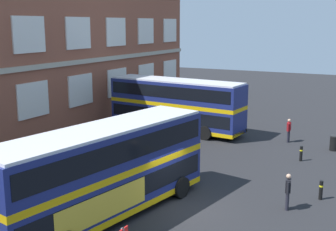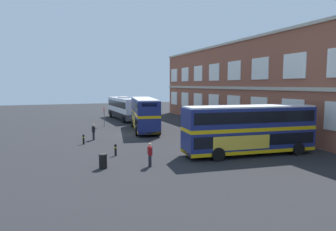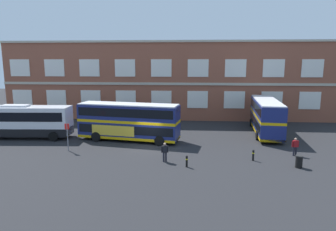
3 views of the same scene
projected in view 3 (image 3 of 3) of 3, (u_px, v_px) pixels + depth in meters
name	position (u px, v px, depth m)	size (l,w,h in m)	color
ground_plane	(151.00, 142.00, 32.63)	(120.00, 120.00, 0.00)	#232326
brick_terminal_building	(180.00, 80.00, 47.13)	(52.30, 8.19, 11.49)	brown
double_decker_near	(129.00, 121.00, 32.83)	(11.28, 4.49, 4.07)	navy
double_decker_middle	(266.00, 116.00, 36.03)	(3.68, 11.20, 4.07)	navy
touring_coach	(17.00, 121.00, 33.91)	(12.12, 3.38, 3.80)	silver
waiting_passenger	(165.00, 151.00, 26.00)	(0.64, 0.31, 1.70)	black
second_passenger	(295.00, 146.00, 27.65)	(0.63, 0.25, 1.70)	black
bus_stand_flag	(67.00, 134.00, 29.08)	(0.44, 0.10, 2.70)	slate
station_litter_bin	(299.00, 161.00, 24.65)	(0.60, 0.60, 1.03)	black
safety_bollard_west	(187.00, 161.00, 24.79)	(0.19, 0.19, 0.95)	black
safety_bollard_east	(253.00, 155.00, 26.38)	(0.19, 0.19, 0.95)	black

